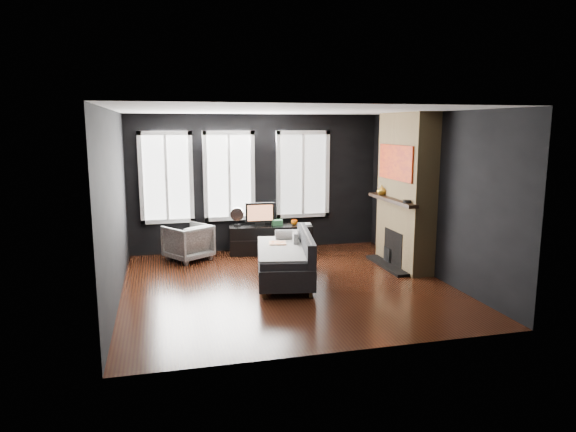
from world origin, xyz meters
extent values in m
plane|color=black|center=(0.00, 0.00, 0.00)|extent=(5.00, 5.00, 0.00)
plane|color=white|center=(0.00, 0.00, 2.70)|extent=(5.00, 5.00, 0.00)
cube|color=black|center=(0.00, 2.50, 1.35)|extent=(5.00, 0.02, 2.70)
cube|color=black|center=(-2.50, 0.00, 1.35)|extent=(0.02, 5.00, 2.70)
cube|color=black|center=(2.50, 0.00, 1.35)|extent=(0.02, 5.00, 2.70)
cube|color=gray|center=(0.28, 0.52, 0.57)|extent=(0.13, 0.32, 0.31)
imported|color=silver|center=(-1.41, 1.95, 0.37)|extent=(0.97, 0.96, 0.74)
imported|color=orange|center=(0.66, 2.03, 0.62)|extent=(0.14, 0.12, 0.12)
imported|color=#B7AD8C|center=(0.84, 2.04, 0.66)|extent=(0.16, 0.04, 0.22)
cube|color=#337245|center=(0.32, 2.06, 0.61)|extent=(0.20, 0.13, 0.11)
imported|color=gold|center=(2.05, 1.05, 1.32)|extent=(0.19, 0.20, 0.17)
cylinder|color=black|center=(2.05, 0.05, 1.25)|extent=(0.14, 0.14, 0.04)
camera|label=1|loc=(-1.86, -7.54, 2.48)|focal=32.00mm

